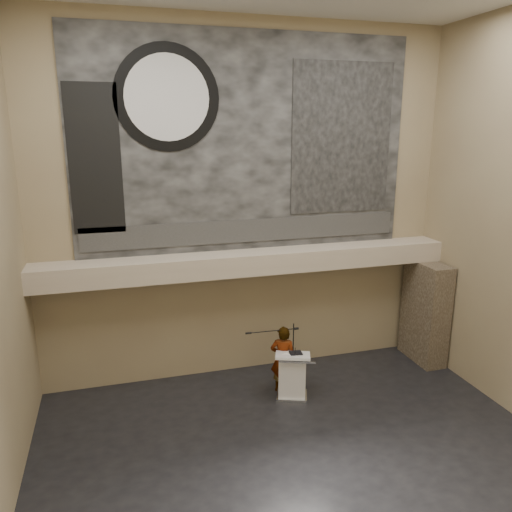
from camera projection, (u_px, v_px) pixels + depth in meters
name	position (u px, v px, depth m)	size (l,w,h in m)	color
floor	(303.00, 462.00, 9.34)	(10.00, 10.00, 0.00)	black
wall_back	(247.00, 206.00, 11.98)	(10.00, 0.02, 8.50)	#847153
wall_front	(475.00, 336.00, 4.55)	(10.00, 0.02, 8.50)	#847153
soffit	(251.00, 262.00, 11.94)	(10.00, 0.80, 0.50)	tan
sprinkler_left	(185.00, 279.00, 11.54)	(0.04, 0.04, 0.06)	#B2893D
sprinkler_right	(325.00, 268.00, 12.48)	(0.04, 0.04, 0.06)	#B2893D
banner	(247.00, 144.00, 11.59)	(8.00, 0.05, 5.00)	black
banner_text_strip	(248.00, 231.00, 12.07)	(7.76, 0.02, 0.55)	#2B2B2B
banner_clock_rim	(167.00, 98.00, 10.81)	(2.30, 2.30, 0.02)	black
banner_clock_face	(167.00, 98.00, 10.80)	(1.84, 1.84, 0.02)	silver
banner_building_print	(342.00, 139.00, 12.17)	(2.60, 0.02, 3.60)	black
banner_brick_print	(95.00, 160.00, 10.71)	(1.10, 0.02, 3.20)	black
stone_pier	(425.00, 312.00, 13.18)	(0.60, 1.40, 2.70)	#3E3226
lectern	(292.00, 376.00, 11.44)	(0.92, 0.79, 1.14)	silver
binder	(296.00, 353.00, 11.30)	(0.28, 0.22, 0.04)	black
papers	(287.00, 356.00, 11.20)	(0.20, 0.27, 0.01)	white
speaker_person	(283.00, 359.00, 11.68)	(0.59, 0.39, 1.63)	silver
mic_stand	(291.00, 381.00, 11.83)	(1.39, 0.52, 1.70)	black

